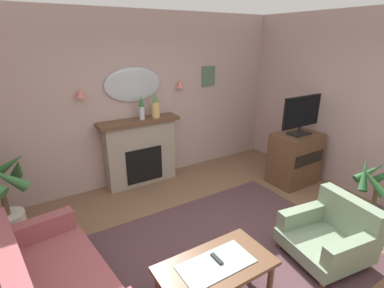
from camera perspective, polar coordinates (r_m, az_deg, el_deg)
name	(u,v)px	position (r m, az deg, el deg)	size (l,w,h in m)	color
floor	(235,268)	(3.65, 8.37, -22.88)	(6.46, 6.21, 0.10)	brown
wall_back	(138,100)	(5.07, -10.49, 8.45)	(6.46, 0.10, 2.86)	#B29993
patterned_rug	(224,253)	(3.72, 6.32, -20.56)	(3.20, 2.40, 0.01)	#4C3338
fireplace	(141,152)	(5.08, -10.01, -1.61)	(1.36, 0.36, 1.16)	gray
mantel_vase_right	(141,107)	(4.84, -9.89, 7.10)	(0.10, 0.10, 0.38)	silver
mantel_vase_centre	(156,107)	(4.94, -7.18, 7.25)	(0.14, 0.14, 0.41)	tan
wall_mirror	(133,85)	(4.92, -11.46, 11.36)	(0.96, 0.06, 0.56)	#B2BCC6
wall_sconce_left	(80,93)	(4.65, -21.12, 9.31)	(0.14, 0.14, 0.14)	#D17066
wall_sconce_right	(180,84)	(5.24, -2.34, 11.69)	(0.14, 0.14, 0.14)	#D17066
framed_picture	(208,76)	(5.62, 3.26, 13.18)	(0.28, 0.03, 0.36)	#4C6B56
coffee_table	(216,269)	(2.98, 4.72, -23.26)	(1.10, 0.60, 0.45)	brown
tv_remote	(217,259)	(2.97, 4.88, -21.58)	(0.04, 0.16, 0.02)	black
floral_couch	(48,282)	(3.23, -26.44, -23.07)	(1.06, 1.80, 0.76)	#934C51
armchair_by_coffee_table	(331,233)	(3.85, 25.65, -15.55)	(0.93, 0.92, 0.71)	gray
tv_cabinet	(295,158)	(5.37, 19.52, -2.67)	(0.80, 0.57, 0.90)	brown
tv_flatscreen	(302,114)	(5.12, 20.73, 5.50)	(0.84, 0.24, 0.65)	black
potted_plant_tall_palm	(375,195)	(4.58, 32.31, -8.42)	(0.58, 0.60, 0.94)	#474C56
potted_plant_corner_palm	(3,196)	(4.31, -33.15, -8.57)	(0.77, 0.78, 1.17)	silver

